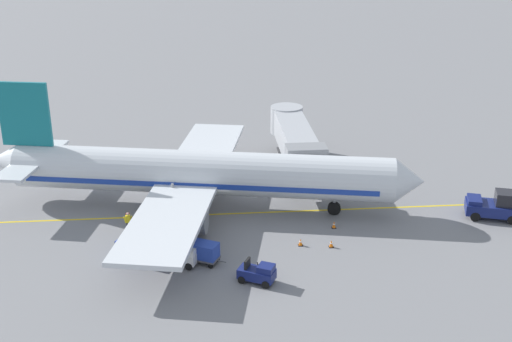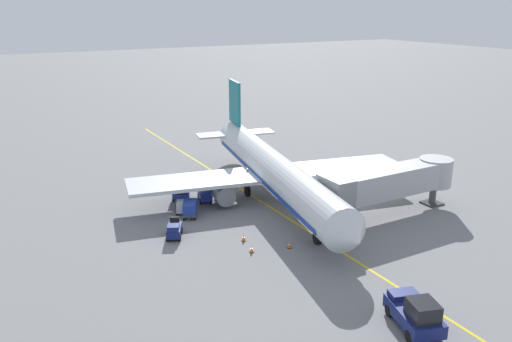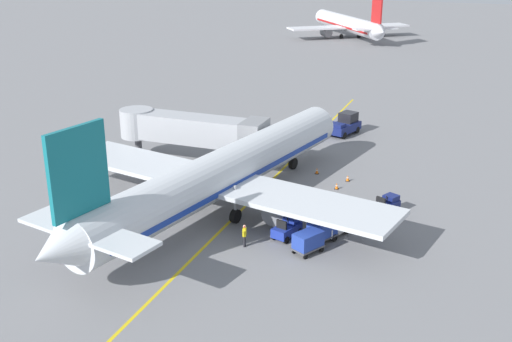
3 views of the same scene
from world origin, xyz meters
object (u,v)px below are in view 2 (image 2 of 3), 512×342
(baggage_tug_trailing, at_px, (205,195))
(baggage_cart_front, at_px, (190,208))
(baggage_tug_lead, at_px, (182,205))
(baggage_tug_spare, at_px, (174,230))
(baggage_cart_second_in_train, at_px, (182,197))
(parked_airliner, at_px, (273,171))
(safety_cone_nose_left, at_px, (244,238))
(baggage_cart_third_in_train, at_px, (179,191))
(ground_crew_wing_walker, at_px, (215,182))
(jet_bridge, at_px, (390,182))
(safety_cone_nose_right, at_px, (289,245))
(pushback_tractor, at_px, (415,313))
(safety_cone_wing_tip, at_px, (252,249))

(baggage_tug_trailing, bearing_deg, baggage_cart_front, 47.12)
(baggage_tug_lead, relative_size, baggage_tug_spare, 1.00)
(baggage_tug_lead, distance_m, baggage_cart_second_in_train, 1.61)
(baggage_tug_lead, distance_m, baggage_tug_spare, 5.99)
(baggage_tug_trailing, bearing_deg, baggage_tug_spare, 48.76)
(parked_airliner, height_order, safety_cone_nose_left, parked_airliner)
(parked_airliner, distance_m, baggage_tug_lead, 10.14)
(baggage_cart_front, bearing_deg, baggage_cart_third_in_train, -99.92)
(parked_airliner, height_order, baggage_cart_front, parked_airliner)
(ground_crew_wing_walker, bearing_deg, jet_bridge, 128.16)
(parked_airliner, distance_m, baggage_cart_third_in_train, 10.22)
(baggage_cart_second_in_train, bearing_deg, baggage_tug_spare, 62.58)
(parked_airliner, bearing_deg, baggage_tug_trailing, -25.37)
(baggage_tug_lead, bearing_deg, ground_crew_wing_walker, -142.91)
(baggage_tug_trailing, relative_size, baggage_tug_spare, 0.99)
(jet_bridge, xyz_separation_m, safety_cone_nose_right, (12.51, 1.43, -3.17))
(pushback_tractor, distance_m, baggage_cart_front, 24.76)
(pushback_tractor, height_order, baggage_cart_third_in_train, pushback_tractor)
(parked_airliner, bearing_deg, baggage_tug_spare, 17.07)
(ground_crew_wing_walker, bearing_deg, baggage_tug_trailing, 46.96)
(baggage_cart_second_in_train, bearing_deg, ground_crew_wing_walker, -150.82)
(jet_bridge, bearing_deg, baggage_tug_trailing, -41.19)
(baggage_tug_trailing, bearing_deg, safety_cone_nose_left, 84.23)
(parked_airliner, height_order, baggage_cart_second_in_train, parked_airliner)
(ground_crew_wing_walker, distance_m, safety_cone_wing_tip, 16.03)
(jet_bridge, distance_m, safety_cone_wing_tip, 16.01)
(baggage_tug_lead, bearing_deg, safety_cone_nose_right, 111.91)
(jet_bridge, relative_size, baggage_cart_second_in_train, 5.34)
(baggage_tug_trailing, relative_size, safety_cone_nose_left, 4.63)
(baggage_tug_lead, xyz_separation_m, ground_crew_wing_walker, (-5.63, -4.26, 0.24))
(baggage_cart_second_in_train, relative_size, ground_crew_wing_walker, 1.71)
(jet_bridge, distance_m, baggage_cart_second_in_train, 20.85)
(parked_airliner, relative_size, safety_cone_nose_left, 62.92)
(baggage_tug_spare, xyz_separation_m, ground_crew_wing_walker, (-8.49, -9.52, 0.24))
(parked_airliner, xyz_separation_m, safety_cone_wing_tip, (8.04, 9.87, -2.90))
(pushback_tractor, height_order, safety_cone_nose_right, pushback_tractor)
(pushback_tractor, xyz_separation_m, safety_cone_nose_left, (3.41, -16.78, -0.81))
(baggage_tug_lead, height_order, safety_cone_wing_tip, baggage_tug_lead)
(ground_crew_wing_walker, bearing_deg, baggage_cart_second_in_train, 29.18)
(parked_airliner, bearing_deg, safety_cone_nose_left, 45.03)
(baggage_cart_second_in_train, xyz_separation_m, safety_cone_wing_tip, (-1.07, 12.73, -0.66))
(pushback_tractor, height_order, baggage_tug_spare, pushback_tractor)
(jet_bridge, height_order, safety_cone_nose_right, jet_bridge)
(baggage_tug_trailing, distance_m, baggage_cart_third_in_train, 2.85)
(baggage_cart_third_in_train, xyz_separation_m, ground_crew_wing_walker, (-4.55, -0.71, 0.00))
(safety_cone_nose_left, bearing_deg, baggage_cart_front, -75.03)
(jet_bridge, xyz_separation_m, baggage_cart_front, (17.20, -9.10, -2.51))
(safety_cone_nose_right, bearing_deg, safety_cone_wing_tip, -15.10)
(jet_bridge, bearing_deg, baggage_cart_front, -27.87)
(baggage_tug_spare, relative_size, ground_crew_wing_walker, 1.64)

